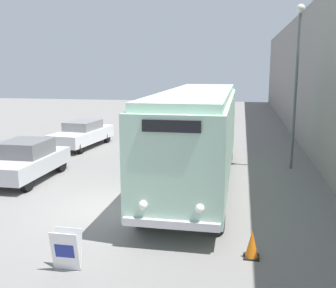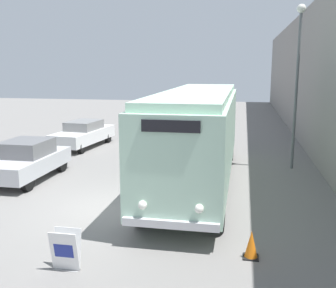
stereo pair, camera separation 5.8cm
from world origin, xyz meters
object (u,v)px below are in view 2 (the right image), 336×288
object	(u,v)px
sign_board	(66,251)
traffic_cone	(251,244)
streetlamp	(298,66)
parked_car_near	(26,160)
parked_car_mid	(84,134)
vintage_bus	(198,132)

from	to	relation	value
sign_board	traffic_cone	xyz separation A→B (m)	(3.97, 1.30, -0.11)
streetlamp	parked_car_near	size ratio (longest dim) A/B	1.66
sign_board	parked_car_near	distance (m)	7.81
sign_board	parked_car_near	xyz separation A→B (m)	(-4.60, 6.30, 0.34)
streetlamp	parked_car_mid	distance (m)	11.73
streetlamp	parked_car_mid	world-z (taller)	streetlamp
parked_car_mid	traffic_cone	world-z (taller)	parked_car_mid
vintage_bus	parked_car_near	size ratio (longest dim) A/B	2.74
parked_car_near	traffic_cone	bearing A→B (deg)	-30.45
parked_car_near	traffic_cone	distance (m)	9.94
parked_car_near	traffic_cone	world-z (taller)	parked_car_near
sign_board	streetlamp	size ratio (longest dim) A/B	0.13
parked_car_mid	traffic_cone	bearing A→B (deg)	-46.18
vintage_bus	streetlamp	size ratio (longest dim) A/B	1.65
traffic_cone	streetlamp	bearing A→B (deg)	77.86
streetlamp	traffic_cone	xyz separation A→B (m)	(-1.88, -8.74, -4.08)
streetlamp	parked_car_mid	bearing A→B (deg)	165.73
vintage_bus	parked_car_mid	world-z (taller)	vintage_bus
parked_car_mid	traffic_cone	distance (m)	14.54
streetlamp	parked_car_mid	xyz separation A→B (m)	(-10.80, 2.75, -3.67)
vintage_bus	sign_board	size ratio (longest dim) A/B	12.46
traffic_cone	parked_car_near	bearing A→B (deg)	149.77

